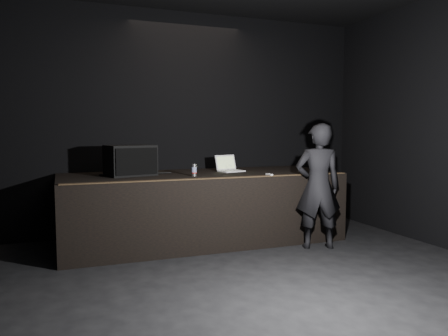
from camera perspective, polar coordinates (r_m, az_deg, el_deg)
name	(u,v)px	position (r m, az deg, el deg)	size (l,w,h in m)	color
ground	(294,312)	(4.19, 9.07, -18.04)	(7.00, 7.00, 0.00)	black
room_walls	(297,85)	(3.87, 9.49, 10.68)	(6.10, 7.10, 3.52)	black
stage_riser	(201,207)	(6.47, -2.98, -5.11)	(4.00, 1.50, 1.00)	black
riser_lip	(218,178)	(5.73, -0.85, -1.30)	(3.92, 0.10, 0.01)	brown
stage_monitor	(131,160)	(6.19, -12.11, 0.98)	(0.72, 0.60, 0.42)	black
cable	(136,174)	(6.35, -11.40, -0.74)	(0.02, 0.02, 1.02)	black
laptop	(229,167)	(6.69, 0.64, 0.11)	(0.43, 0.40, 0.25)	white
beer_can	(194,170)	(6.00, -3.93, -0.28)	(0.07, 0.07, 0.17)	silver
plastic_cup	(229,168)	(6.66, 0.63, -0.01)	(0.08, 0.08, 0.10)	white
wii_remote	(269,175)	(6.09, 5.93, -0.87)	(0.04, 0.16, 0.03)	white
person	(318,186)	(6.15, 12.19, -2.33)	(0.63, 0.41, 1.72)	black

